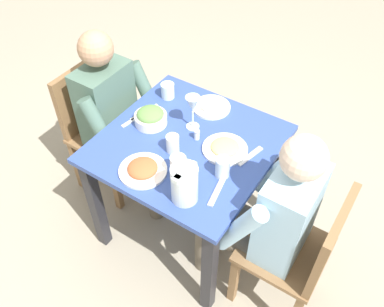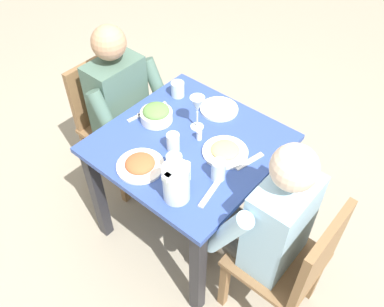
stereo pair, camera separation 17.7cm
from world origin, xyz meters
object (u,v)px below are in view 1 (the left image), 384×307
(diner_near, at_px, (268,214))
(chair_near, at_px, (303,251))
(diner_far, at_px, (119,118))
(wine_glass, at_px, (193,106))
(salad_bowl, at_px, (151,117))
(water_glass_center, at_px, (178,166))
(water_glass_near_right, at_px, (173,144))
(water_glass_near_left, at_px, (168,91))
(chair_far, at_px, (98,124))
(dining_table, at_px, (188,160))
(salt_shaker, at_px, (197,135))
(water_glass_by_pitcher, at_px, (223,167))
(plate_yoghurt, at_px, (212,106))
(water_pitcher, at_px, (185,184))
(plate_rice_curry, at_px, (143,169))
(plate_fries, at_px, (225,148))

(diner_near, bearing_deg, chair_near, -90.00)
(chair_near, bearing_deg, diner_far, 83.22)
(wine_glass, bearing_deg, salad_bowl, 115.23)
(water_glass_center, distance_m, wine_glass, 0.35)
(water_glass_near_right, bearing_deg, water_glass_near_left, 38.86)
(water_glass_center, xyz_separation_m, water_glass_near_right, (0.11, 0.11, -0.01))
(water_glass_center, bearing_deg, chair_far, 72.27)
(water_glass_center, bearing_deg, water_glass_near_right, 44.51)
(water_glass_near_right, bearing_deg, chair_near, -90.15)
(dining_table, distance_m, salt_shaker, 0.17)
(chair_far, xyz_separation_m, water_glass_by_pitcher, (-0.15, -0.98, 0.32))
(plate_yoghurt, bearing_deg, diner_near, -125.37)
(wine_glass, bearing_deg, water_pitcher, -151.11)
(plate_yoghurt, xyz_separation_m, water_glass_center, (-0.50, -0.12, 0.04))
(chair_near, relative_size, salt_shaker, 15.80)
(water_glass_near_right, bearing_deg, dining_table, -14.54)
(plate_rice_curry, relative_size, water_glass_near_left, 2.63)
(diner_far, bearing_deg, water_glass_center, -113.18)
(water_glass_near_left, bearing_deg, salt_shaker, -121.70)
(water_glass_near_right, distance_m, salt_shaker, 0.15)
(salad_bowl, distance_m, water_glass_by_pitcher, 0.51)
(dining_table, bearing_deg, wine_glass, 19.86)
(water_glass_near_right, bearing_deg, chair_far, 78.23)
(wine_glass, bearing_deg, dining_table, -160.14)
(plate_yoghurt, height_order, wine_glass, wine_glass)
(chair_near, relative_size, water_glass_center, 7.70)
(water_pitcher, height_order, water_glass_near_left, water_pitcher)
(chair_far, height_order, plate_fries, chair_far)
(water_glass_by_pitcher, bearing_deg, dining_table, 69.34)
(diner_far, relative_size, plate_fries, 5.06)
(water_glass_by_pitcher, height_order, water_glass_near_right, water_glass_by_pitcher)
(water_pitcher, distance_m, wine_glass, 0.47)
(plate_rice_curry, relative_size, water_glass_near_right, 2.39)
(dining_table, xyz_separation_m, salt_shaker, (0.05, -0.03, 0.16))
(chair_far, distance_m, water_glass_near_right, 0.77)
(chair_far, xyz_separation_m, wine_glass, (0.06, -0.68, 0.41))
(chair_far, bearing_deg, diner_near, -96.78)
(water_glass_by_pitcher, distance_m, water_glass_near_right, 0.28)
(water_glass_near_left, bearing_deg, diner_far, 132.10)
(diner_far, relative_size, wine_glass, 5.86)
(chair_far, distance_m, water_pitcher, 1.04)
(water_glass_center, bearing_deg, diner_near, -75.48)
(wine_glass, bearing_deg, salt_shaker, -133.58)
(salad_bowl, xyz_separation_m, water_glass_near_left, (0.23, 0.06, 0.00))
(plate_rice_curry, height_order, wine_glass, wine_glass)
(water_glass_center, relative_size, wine_glass, 0.56)
(water_pitcher, bearing_deg, salt_shaker, 24.81)
(water_pitcher, distance_m, water_glass_by_pitcher, 0.22)
(diner_far, xyz_separation_m, water_pitcher, (-0.36, -0.70, 0.22))
(diner_near, bearing_deg, salt_shaker, 73.86)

